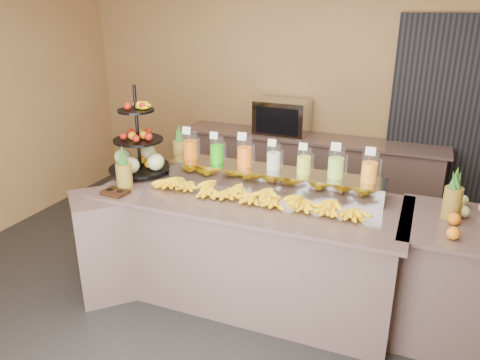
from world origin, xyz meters
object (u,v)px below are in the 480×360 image
Objects in this scene: banana_heap at (254,192)px; right_fruit_pile at (473,219)px; oven_warmer at (283,117)px; pitcher_tray at (273,178)px; condiment_caddy at (115,192)px; fruit_stand at (142,151)px.

banana_heap is 4.13× the size of right_fruit_pile.
banana_heap is 2.05m from oven_warmer.
pitcher_tray is 1.31m from condiment_caddy.
pitcher_tray is 3.03× the size of oven_warmer.
right_fruit_pile is (2.66, 0.40, 0.06)m from condiment_caddy.
oven_warmer reaches higher than pitcher_tray.
fruit_stand reaches higher than banana_heap.
pitcher_tray is at bearing 29.84° from condiment_caddy.
right_fruit_pile is at bearing 3.99° from fruit_stand.
right_fruit_pile is at bearing -9.28° from pitcher_tray.
fruit_stand is at bearing -112.11° from oven_warmer.
oven_warmer is (0.69, 2.32, 0.19)m from condiment_caddy.
right_fruit_pile is at bearing 8.59° from condiment_caddy.
oven_warmer is (-0.40, 2.01, 0.14)m from banana_heap.
banana_heap is 2.26× the size of fruit_stand.
condiment_caddy is 2.69m from right_fruit_pile.
condiment_caddy is at bearing -105.89° from oven_warmer.
fruit_stand is 0.56m from condiment_caddy.
pitcher_tray is at bearing 83.02° from banana_heap.
pitcher_tray is at bearing -74.43° from oven_warmer.
fruit_stand is at bearing 177.51° from right_fruit_pile.
pitcher_tray is at bearing 170.72° from right_fruit_pile.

